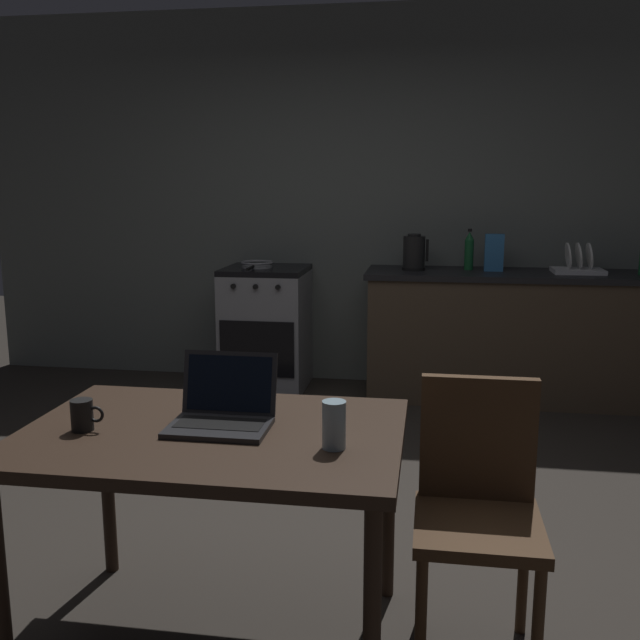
{
  "coord_description": "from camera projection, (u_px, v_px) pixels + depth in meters",
  "views": [
    {
      "loc": [
        0.63,
        -2.87,
        1.52
      ],
      "look_at": [
        0.07,
        0.72,
        0.82
      ],
      "focal_mm": 39.93,
      "sensor_mm": 36.0,
      "label": 1
    }
  ],
  "objects": [
    {
      "name": "dining_table",
      "position": [
        213.0,
        451.0,
        2.29
      ],
      "size": [
        1.22,
        0.84,
        0.75
      ],
      "color": "#332319",
      "rests_on": "ground_plane"
    },
    {
      "name": "drinking_glass",
      "position": [
        334.0,
        425.0,
        2.1
      ],
      "size": [
        0.07,
        0.07,
        0.15
      ],
      "color": "#99B7C6",
      "rests_on": "dining_table"
    },
    {
      "name": "frying_pan",
      "position": [
        257.0,
        264.0,
        5.22
      ],
      "size": [
        0.24,
        0.41,
        0.05
      ],
      "color": "gray",
      "rests_on": "stove_oven"
    },
    {
      "name": "electric_kettle",
      "position": [
        414.0,
        253.0,
        5.05
      ],
      "size": [
        0.18,
        0.16,
        0.26
      ],
      "color": "black",
      "rests_on": "kitchen_counter"
    },
    {
      "name": "chair",
      "position": [
        478.0,
        499.0,
        2.3
      ],
      "size": [
        0.4,
        0.4,
        0.9
      ],
      "rotation": [
        0.0,
        0.0,
        0.24
      ],
      "color": "#4C331E",
      "rests_on": "ground_plane"
    },
    {
      "name": "dish_rack",
      "position": [
        578.0,
        266.0,
        4.9
      ],
      "size": [
        0.34,
        0.26,
        0.21
      ],
      "color": "silver",
      "rests_on": "kitchen_counter"
    },
    {
      "name": "back_wall",
      "position": [
        389.0,
        200.0,
        5.36
      ],
      "size": [
        6.4,
        0.1,
        2.8
      ],
      "primitive_type": "cube",
      "color": "slate",
      "rests_on": "ground_plane"
    },
    {
      "name": "kitchen_counter",
      "position": [
        518.0,
        336.0,
        5.05
      ],
      "size": [
        2.16,
        0.64,
        0.91
      ],
      "color": "#4C3D2D",
      "rests_on": "ground_plane"
    },
    {
      "name": "cereal_box",
      "position": [
        494.0,
        253.0,
        4.99
      ],
      "size": [
        0.13,
        0.05,
        0.26
      ],
      "color": "#3372B2",
      "rests_on": "kitchen_counter"
    },
    {
      "name": "laptop",
      "position": [
        222.0,
        412.0,
        2.3
      ],
      "size": [
        0.32,
        0.27,
        0.22
      ],
      "rotation": [
        0.0,
        0.0,
        0.04
      ],
      "color": "#232326",
      "rests_on": "dining_table"
    },
    {
      "name": "ground_plane",
      "position": [
        281.0,
        531.0,
        3.17
      ],
      "size": [
        12.0,
        12.0,
        0.0
      ],
      "primitive_type": "plane",
      "color": "#2D2823"
    },
    {
      "name": "bottle_b",
      "position": [
        469.0,
        250.0,
        5.07
      ],
      "size": [
        0.07,
        0.07,
        0.29
      ],
      "color": "#19592D",
      "rests_on": "kitchen_counter"
    },
    {
      "name": "coffee_mug",
      "position": [
        83.0,
        415.0,
        2.26
      ],
      "size": [
        0.11,
        0.07,
        0.1
      ],
      "color": "black",
      "rests_on": "dining_table"
    },
    {
      "name": "stove_oven",
      "position": [
        266.0,
        328.0,
        5.33
      ],
      "size": [
        0.6,
        0.62,
        0.91
      ],
      "color": "gray",
      "rests_on": "ground_plane"
    }
  ]
}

